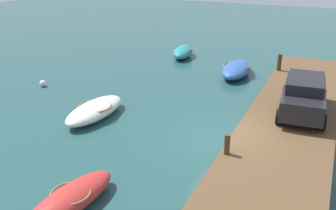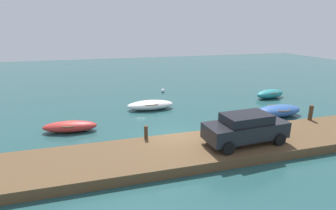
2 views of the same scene
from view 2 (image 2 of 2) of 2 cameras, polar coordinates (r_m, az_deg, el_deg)
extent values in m
plane|color=#234C4C|center=(15.74, 1.84, -7.25)|extent=(84.00, 84.00, 0.00)
cube|color=brown|center=(13.76, 4.69, -9.90)|extent=(25.27, 3.70, 0.49)
ellipsoid|color=#B72D28|center=(17.71, -20.53, -4.39)|extent=(3.44, 1.57, 0.67)
torus|color=olive|center=(17.64, -20.59, -3.82)|extent=(1.36, 1.36, 0.07)
ellipsoid|color=teal|center=(26.06, 21.27, 2.27)|extent=(3.14, 1.76, 0.78)
torus|color=olive|center=(26.02, 21.32, 2.73)|extent=(1.55, 1.55, 0.07)
ellipsoid|color=white|center=(21.04, -3.86, 0.02)|extent=(3.75, 1.64, 0.71)
torus|color=olive|center=(20.98, -3.87, 0.53)|extent=(1.63, 1.63, 0.07)
ellipsoid|color=#2D569E|center=(21.00, 22.81, -1.17)|extent=(3.72, 1.68, 0.82)
torus|color=olive|center=(20.93, 22.88, -0.58)|extent=(1.69, 1.69, 0.07)
cylinder|color=#47331E|center=(14.42, -4.81, -5.92)|extent=(0.21, 0.21, 0.74)
cylinder|color=#47331E|center=(19.54, 28.59, -1.47)|extent=(0.26, 0.26, 0.98)
cube|color=black|center=(14.30, 16.47, -5.22)|extent=(4.46, 1.97, 0.82)
cube|color=black|center=(14.08, 16.68, -2.79)|extent=(2.54, 1.64, 0.46)
cylinder|color=black|center=(15.95, 19.05, -4.74)|extent=(0.65, 0.26, 0.64)
cylinder|color=black|center=(14.79, 23.09, -6.89)|extent=(0.65, 0.26, 0.64)
cylinder|color=black|center=(14.32, 9.36, -6.47)|extent=(0.65, 0.26, 0.64)
cylinder|color=black|center=(13.02, 12.96, -9.16)|extent=(0.65, 0.26, 0.64)
sphere|color=silver|center=(26.42, -1.11, 3.14)|extent=(0.36, 0.36, 0.36)
camera|label=1|loc=(13.64, -60.04, 11.68)|focal=41.17mm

